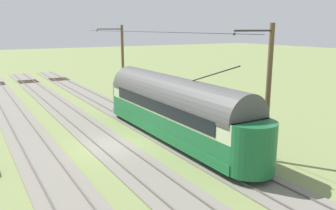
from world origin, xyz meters
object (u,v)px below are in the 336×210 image
at_px(catenary_pole_mid_near, 267,91).
at_px(switch_stand, 138,105).
at_px(vintage_streetcar, 173,107).
at_px(catenary_pole_foreground, 122,61).

distance_m(catenary_pole_mid_near, switch_stand, 14.22).
bearing_deg(vintage_streetcar, catenary_pole_mid_near, 114.15).
bearing_deg(catenary_pole_mid_near, vintage_streetcar, -65.85).
bearing_deg(switch_stand, catenary_pole_foreground, -101.60).
relative_size(catenary_pole_foreground, switch_stand, 6.18).
distance_m(vintage_streetcar, catenary_pole_foreground, 14.64).
xyz_separation_m(catenary_pole_foreground, catenary_pole_mid_near, (0.00, 19.99, 0.00)).
xyz_separation_m(vintage_streetcar, catenary_pole_foreground, (-2.54, -14.31, 1.72)).
xyz_separation_m(vintage_streetcar, catenary_pole_mid_near, (-2.54, 5.68, 1.72)).
bearing_deg(vintage_streetcar, catenary_pole_foreground, -100.08).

